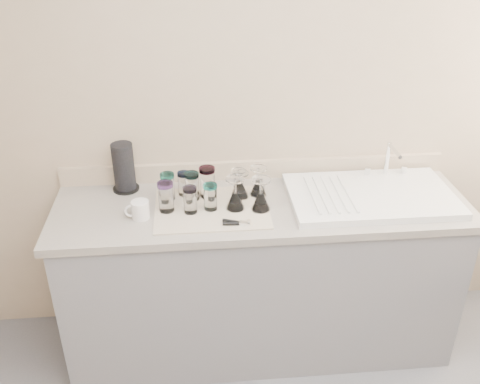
{
  "coord_description": "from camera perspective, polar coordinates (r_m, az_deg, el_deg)",
  "views": [
    {
      "loc": [
        -0.32,
        -1.07,
        2.23
      ],
      "look_at": [
        -0.11,
        1.15,
        1.0
      ],
      "focal_mm": 40.0,
      "sensor_mm": 36.0,
      "label": 1
    }
  ],
  "objects": [
    {
      "name": "white_mug",
      "position": [
        2.56,
        -10.64,
        -1.87
      ],
      "size": [
        0.12,
        0.1,
        0.09
      ],
      "color": "white",
      "rests_on": "counter_unit"
    },
    {
      "name": "goblet_extra",
      "position": [
        2.67,
        0.11,
        0.35
      ],
      "size": [
        0.08,
        0.08,
        0.14
      ],
      "color": "white",
      "rests_on": "dish_towel"
    },
    {
      "name": "tumbler_lavender",
      "position": [
        2.56,
        -3.17,
        -0.5
      ],
      "size": [
        0.07,
        0.07,
        0.13
      ],
      "color": "white",
      "rests_on": "dish_towel"
    },
    {
      "name": "goblet_front_right",
      "position": [
        2.56,
        2.23,
        -0.76
      ],
      "size": [
        0.09,
        0.09,
        0.16
      ],
      "color": "white",
      "rests_on": "dish_towel"
    },
    {
      "name": "dish_towel",
      "position": [
        2.6,
        -3.03,
        -1.77
      ],
      "size": [
        0.55,
        0.42,
        0.01
      ],
      "primitive_type": "cube",
      "color": "beige",
      "rests_on": "counter_unit"
    },
    {
      "name": "tumbler_teal",
      "position": [
        2.66,
        -7.71,
        0.61
      ],
      "size": [
        0.07,
        0.07,
        0.14
      ],
      "color": "white",
      "rests_on": "dish_towel"
    },
    {
      "name": "tumbler_purple",
      "position": [
        2.66,
        -3.5,
        1.07
      ],
      "size": [
        0.08,
        0.08,
        0.16
      ],
      "color": "white",
      "rests_on": "dish_towel"
    },
    {
      "name": "goblet_front_left",
      "position": [
        2.57,
        -0.51,
        -0.67
      ],
      "size": [
        0.09,
        0.09,
        0.16
      ],
      "color": "white",
      "rests_on": "dish_towel"
    },
    {
      "name": "tumbler_extra",
      "position": [
        2.65,
        -5.13,
        0.63
      ],
      "size": [
        0.07,
        0.07,
        0.14
      ],
      "color": "white",
      "rests_on": "dish_towel"
    },
    {
      "name": "tumbler_cyan",
      "position": [
        2.7,
        -6.01,
        0.93
      ],
      "size": [
        0.06,
        0.06,
        0.12
      ],
      "color": "white",
      "rests_on": "dish_towel"
    },
    {
      "name": "tumbler_magenta",
      "position": [
        2.56,
        -7.91,
        -0.48
      ],
      "size": [
        0.08,
        0.08,
        0.15
      ],
      "color": "white",
      "rests_on": "dish_towel"
    },
    {
      "name": "sink_unit",
      "position": [
        2.76,
        13.8,
        -0.32
      ],
      "size": [
        0.82,
        0.5,
        0.22
      ],
      "color": "white",
      "rests_on": "counter_unit"
    },
    {
      "name": "goblet_back_left",
      "position": [
        2.7,
        -0.15,
        0.64
      ],
      "size": [
        0.07,
        0.07,
        0.13
      ],
      "color": "white",
      "rests_on": "dish_towel"
    },
    {
      "name": "goblet_back_right",
      "position": [
        2.69,
        1.96,
        0.7
      ],
      "size": [
        0.08,
        0.08,
        0.15
      ],
      "color": "white",
      "rests_on": "dish_towel"
    },
    {
      "name": "paper_towel_roll",
      "position": [
        2.78,
        -12.29,
        2.54
      ],
      "size": [
        0.14,
        0.14,
        0.26
      ],
      "color": "black",
      "rests_on": "counter_unit"
    },
    {
      "name": "can_opener",
      "position": [
        2.46,
        -0.38,
        -3.31
      ],
      "size": [
        0.13,
        0.06,
        0.02
      ],
      "color": "silver",
      "rests_on": "dish_towel"
    },
    {
      "name": "tumbler_blue",
      "position": [
        2.54,
        -5.33,
        -0.83
      ],
      "size": [
        0.07,
        0.07,
        0.13
      ],
      "color": "white",
      "rests_on": "dish_towel"
    },
    {
      "name": "counter_unit",
      "position": [
        2.9,
        2.19,
        -8.96
      ],
      "size": [
        2.06,
        0.62,
        0.9
      ],
      "color": "slate",
      "rests_on": "ground"
    },
    {
      "name": "room_envelope",
      "position": [
        1.3,
        9.74,
        -2.72
      ],
      "size": [
        3.54,
        3.5,
        2.52
      ],
      "color": "#58585E",
      "rests_on": "ground"
    }
  ]
}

